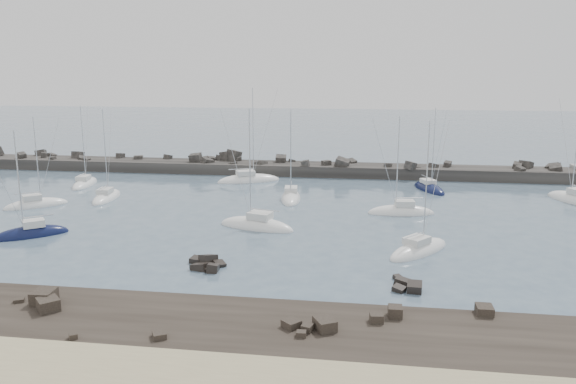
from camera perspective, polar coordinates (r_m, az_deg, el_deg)
The scene contains 16 objects.
ground at distance 59.33m, azimuth -2.36°, elevation -4.85°, with size 400.00×400.00×0.00m, color #485E71.
rock_shelf at distance 39.49m, azimuth -8.67°, elevation -14.15°, with size 140.00×12.49×1.91m.
rock_cluster_near at distance 51.94m, azimuth -8.31°, elevation -7.37°, with size 3.73×3.59×1.77m.
rock_cluster_far at distance 47.65m, azimuth 11.92°, elevation -9.32°, with size 2.54×3.92×1.26m.
breakwater at distance 97.01m, azimuth -2.72°, elevation 2.11°, with size 115.00×7.32×5.27m.
sailboat_0 at distance 80.35m, azimuth -24.23°, elevation -1.25°, with size 7.58×7.11×12.65m.
sailboat_1 at distance 92.32m, azimuth -19.95°, elevation 0.75°, with size 3.77×8.62×13.14m.
sailboat_2 at distance 66.46m, azimuth -24.65°, elevation -3.96°, with size 7.53×6.67×12.46m.
sailboat_3 at distance 81.52m, azimuth -17.95°, elevation -0.58°, with size 3.40×8.60×13.23m.
sailboat_4 at distance 89.77m, azimuth -4.02°, elevation 1.16°, with size 10.50×7.07×15.88m.
sailboat_5 at distance 63.63m, azimuth -3.20°, elevation -3.52°, with size 9.52×5.22×14.51m.
sailboat_6 at distance 77.27m, azimuth 0.30°, elevation -0.65°, with size 3.53×8.71×13.46m.
sailboat_7 at distance 56.80m, azimuth 13.14°, elevation -5.82°, with size 7.57×8.56×13.83m.
sailboat_8 at distance 85.95m, azimuth 14.13°, elevation 0.30°, with size 5.39×8.71×13.12m.
sailboat_9 at distance 70.99m, azimuth 11.42°, elevation -2.07°, with size 8.45×3.45×13.14m.
sailboat_10 at distance 85.07m, azimuth 27.17°, elevation -0.82°, with size 7.04×9.66×14.97m.
Camera 1 is at (10.52, -55.69, 17.56)m, focal length 35.00 mm.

